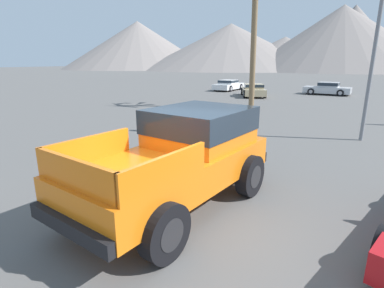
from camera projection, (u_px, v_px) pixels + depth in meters
The scene contains 8 objects.
ground_plane at pixel (177, 217), 6.03m from camera, with size 320.00×320.00×0.00m, color #5B5956.
orange_pickup_truck at pixel (185, 151), 6.44m from camera, with size 3.27×5.36×2.02m.
parked_car_tan at pixel (253, 90), 26.80m from camera, with size 2.91×4.42×1.12m.
parked_car_silver at pixel (328, 88), 28.18m from camera, with size 4.34×2.57×1.17m.
parked_car_white at pixel (228, 85), 32.49m from camera, with size 2.52×4.71×1.12m.
street_lamp_post at pixel (381, 6), 10.61m from camera, with size 0.90×0.24×8.29m.
palm_tree_tall at pixel (257, 5), 18.49m from camera, with size 2.64×2.79×8.62m.
distant_mountain_range at pixel (249, 44), 112.58m from camera, with size 142.38×69.71×21.96m.
Camera 1 is at (2.27, -4.93, 3.02)m, focal length 28.00 mm.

